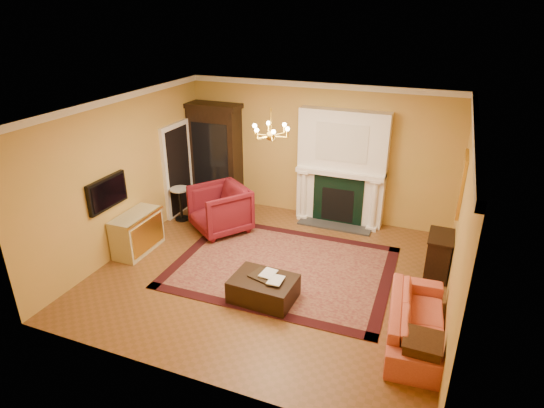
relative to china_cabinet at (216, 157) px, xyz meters
The scene contains 26 objects.
floor 3.65m from the china_cabinet, 46.10° to the right, with size 6.00×5.50×0.02m, color brown.
ceiling 3.92m from the china_cabinet, 46.10° to the right, with size 6.00×5.50×0.02m, color silver.
wall_back 2.43m from the china_cabinet, ahead, with size 6.00×0.02×3.00m, color gold.
wall_front 5.78m from the china_cabinet, 65.47° to the right, with size 6.00×0.02×3.00m, color gold.
wall_left 2.59m from the china_cabinet, 103.85° to the right, with size 0.02×5.50×3.00m, color gold.
wall_right 5.96m from the china_cabinet, 24.73° to the right, with size 0.02×5.50×3.00m, color gold.
fireplace 3.00m from the china_cabinet, ahead, with size 1.90×0.70×2.50m.
crown_molding 3.35m from the china_cabinet, 32.62° to the right, with size 6.00×5.50×0.12m.
doorway 0.97m from the china_cabinet, 125.26° to the right, with size 0.08×1.05×2.10m.
tv_panel 3.14m from the china_cabinet, 100.10° to the right, with size 0.09×0.95×0.58m.
gilt_mirror 5.49m from the china_cabinet, 11.49° to the right, with size 0.06×0.76×1.05m.
chandelier 3.75m from the china_cabinet, 46.10° to the right, with size 0.63×0.55×0.53m.
oriental_rug 3.56m from the china_cabinet, 41.56° to the right, with size 3.94×2.96×0.02m, color #480F17.
china_cabinet is the anchor object (origin of this frame).
wingback_armchair 1.65m from the china_cabinet, 59.90° to the right, with size 1.07×1.00×1.10m, color maroon.
pedestal_table 1.41m from the china_cabinet, 104.56° to the right, with size 0.43×0.43×0.76m.
commode 2.82m from the china_cabinet, 97.06° to the right, with size 0.50×1.06×0.79m, color #C3BC8F.
coral_sofa 6.06m from the china_cabinet, 33.70° to the right, with size 2.00×0.58×0.78m, color #CD5841.
end_table 6.58m from the china_cabinet, 38.29° to the right, with size 0.46×0.46×0.53m, color #38210F.
console_table 5.43m from the china_cabinet, 15.64° to the right, with size 0.39×0.68×0.76m, color black.
leather_ottoman 4.29m from the china_cabinet, 51.82° to the right, with size 1.03×0.75×0.38m, color black.
ottoman_tray 4.20m from the china_cabinet, 51.50° to the right, with size 0.43×0.34×0.03m, color black.
book_a 4.08m from the china_cabinet, 51.63° to the right, with size 0.23×0.03×0.31m, color gray.
book_b 4.31m from the china_cabinet, 50.90° to the right, with size 0.23×0.02×0.31m, color gray.
topiary_left 2.35m from the china_cabinet, ahead, with size 0.14×0.14×0.38m.
topiary_right 3.63m from the china_cabinet, ahead, with size 0.14×0.14×0.38m.
Camera 1 is at (2.62, -6.54, 4.47)m, focal length 30.00 mm.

